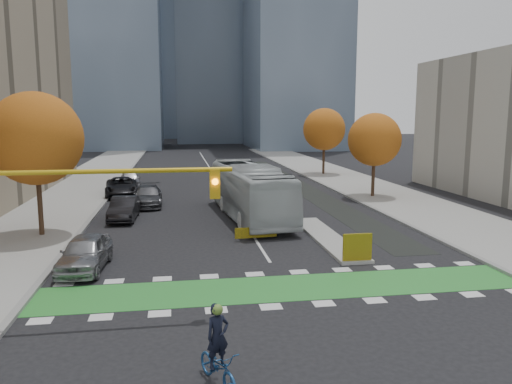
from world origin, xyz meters
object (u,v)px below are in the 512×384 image
object	(u,v)px
parked_car_b	(124,209)
parked_car_e	(130,179)
tree_east_far	(324,129)
parked_car_d	(122,187)
tree_west	(36,139)
bus	(250,191)
parked_car_a	(85,253)
parked_car_c	(148,196)
hazard_board	(357,247)
tree_east_near	(374,140)
traffic_signal_west	(65,204)
cyclist	(218,358)

from	to	relation	value
parked_car_b	parked_car_e	world-z (taller)	parked_car_e
tree_east_far	parked_car_d	distance (m)	24.92
parked_car_d	parked_car_e	world-z (taller)	parked_car_e
tree_west	bus	world-z (taller)	tree_west
parked_car_a	parked_car_e	distance (m)	25.93
bus	parked_car_a	world-z (taller)	bus
tree_east_far	parked_car_c	bearing A→B (deg)	-138.29
hazard_board	parked_car_d	bearing A→B (deg)	120.57
tree_west	tree_east_near	world-z (taller)	tree_west
parked_car_d	traffic_signal_west	bearing A→B (deg)	-93.44
hazard_board	bus	xyz separation A→B (m)	(-3.43, 11.37, 1.02)
tree_west	parked_car_a	distance (m)	9.00
hazard_board	parked_car_d	size ratio (longest dim) A/B	0.24
parked_car_d	hazard_board	bearing A→B (deg)	-65.17
parked_car_e	hazard_board	bearing A→B (deg)	-71.32
tree_west	hazard_board	bearing A→B (deg)	-25.99
tree_east_far	parked_car_a	distance (m)	39.11
parked_car_a	tree_east_far	bearing A→B (deg)	61.54
bus	parked_car_b	distance (m)	8.46
traffic_signal_west	parked_car_e	xyz separation A→B (m)	(-0.78, 31.72, -3.23)
tree_east_near	parked_car_b	xyz separation A→B (m)	(-19.80, -5.93, -4.10)
hazard_board	parked_car_d	xyz separation A→B (m)	(-13.00, 22.01, -0.00)
parked_car_a	traffic_signal_west	bearing A→B (deg)	-80.56
tree_east_far	parked_car_b	xyz separation A→B (m)	(-20.30, -21.93, -4.48)
hazard_board	cyclist	bearing A→B (deg)	-127.43
hazard_board	tree_east_near	world-z (taller)	tree_east_near
parked_car_a	parked_car_c	bearing A→B (deg)	87.10
tree_east_far	cyclist	distance (m)	46.42
parked_car_a	parked_car_e	size ratio (longest dim) A/B	0.98
traffic_signal_west	bus	xyz separation A→B (m)	(8.50, 16.08, -2.21)
tree_east_near	parked_car_b	world-z (taller)	tree_east_near
tree_west	tree_east_far	xyz separation A→B (m)	(24.50, 26.00, -0.38)
tree_east_near	parked_car_e	world-z (taller)	tree_east_near
hazard_board	parked_car_b	world-z (taller)	parked_car_b
parked_car_a	parked_car_e	world-z (taller)	parked_car_e
parked_car_a	hazard_board	bearing A→B (deg)	-0.78
traffic_signal_west	bus	size ratio (longest dim) A/B	0.65
tree_west	parked_car_c	size ratio (longest dim) A/B	1.57
bus	parked_car_c	bearing A→B (deg)	136.89
parked_car_a	parked_car_d	size ratio (longest dim) A/B	0.81
parked_car_a	parked_car_b	xyz separation A→B (m)	(0.66, 10.78, -0.03)
parked_car_b	traffic_signal_west	bearing A→B (deg)	-87.85
parked_car_c	parked_car_d	world-z (taller)	parked_car_d
tree_east_far	bus	world-z (taller)	tree_east_far
tree_west	tree_east_near	xyz separation A→B (m)	(24.00, 10.00, -0.75)
hazard_board	tree_east_near	bearing A→B (deg)	65.80
tree_west	bus	bearing A→B (deg)	15.84
traffic_signal_west	parked_car_a	bearing A→B (deg)	95.25
bus	parked_car_a	size ratio (longest dim) A/B	2.83
tree_east_near	bus	bearing A→B (deg)	-150.62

